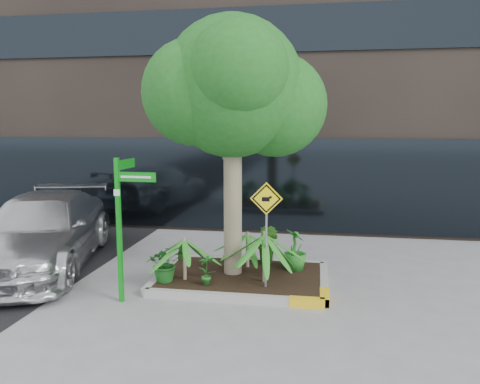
% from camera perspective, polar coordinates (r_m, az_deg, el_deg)
% --- Properties ---
extents(ground, '(80.00, 80.00, 0.00)m').
position_cam_1_polar(ground, '(9.17, -1.31, -11.39)').
color(ground, gray).
rests_on(ground, ground).
extents(planter, '(3.35, 2.36, 0.15)m').
position_cam_1_polar(planter, '(9.36, 0.42, -10.33)').
color(planter, '#9E9E99').
rests_on(planter, ground).
extents(tree, '(3.45, 3.06, 5.18)m').
position_cam_1_polar(tree, '(9.06, -0.91, 12.66)').
color(tree, gray).
rests_on(tree, ground).
extents(palm_front, '(1.09, 1.09, 1.21)m').
position_cam_1_polar(palm_front, '(8.71, 3.03, -5.22)').
color(palm_front, gray).
rests_on(palm_front, ground).
extents(palm_left, '(0.93, 0.93, 1.04)m').
position_cam_1_polar(palm_left, '(8.92, -6.82, -5.81)').
color(palm_left, gray).
rests_on(palm_left, ground).
extents(palm_back, '(0.83, 0.83, 0.92)m').
position_cam_1_polar(palm_back, '(9.66, 0.93, -5.18)').
color(palm_back, gray).
rests_on(palm_back, ground).
extents(parked_car, '(3.43, 5.73, 1.55)m').
position_cam_1_polar(parked_car, '(11.06, -22.99, -4.44)').
color(parked_car, silver).
rests_on(parked_car, ground).
extents(shrub_a, '(0.88, 0.88, 0.71)m').
position_cam_1_polar(shrub_a, '(8.98, -9.05, -8.54)').
color(shrub_a, '#175219').
rests_on(shrub_a, planter).
extents(shrub_b, '(0.65, 0.65, 0.84)m').
position_cam_1_polar(shrub_b, '(9.59, 6.76, -6.98)').
color(shrub_b, '#226F21').
rests_on(shrub_b, planter).
extents(shrub_c, '(0.43, 0.43, 0.59)m').
position_cam_1_polar(shrub_c, '(8.71, -4.10, -9.41)').
color(shrub_c, '#1F641F').
rests_on(shrub_c, planter).
extents(shrub_d, '(0.65, 0.65, 0.85)m').
position_cam_1_polar(shrub_d, '(10.00, 3.45, -6.29)').
color(shrub_d, '#2E651D').
rests_on(shrub_d, planter).
extents(street_sign_post, '(0.75, 0.74, 2.53)m').
position_cam_1_polar(street_sign_post, '(8.28, -14.14, -2.59)').
color(street_sign_post, '#0D9017').
rests_on(street_sign_post, ground).
extents(cattle_sign, '(0.59, 0.18, 1.92)m').
position_cam_1_polar(cattle_sign, '(8.40, 3.22, -3.00)').
color(cattle_sign, slate).
rests_on(cattle_sign, ground).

